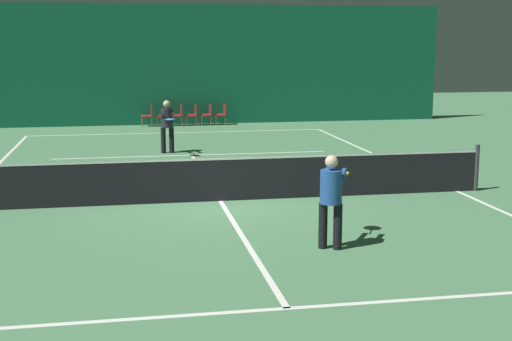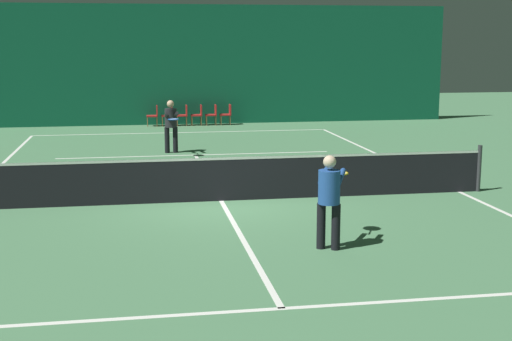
# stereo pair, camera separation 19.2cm
# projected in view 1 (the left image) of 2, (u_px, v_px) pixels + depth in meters

# --- Properties ---
(ground_plane) EXTENTS (60.00, 60.00, 0.00)m
(ground_plane) POSITION_uv_depth(u_px,v_px,m) (220.00, 201.00, 15.39)
(ground_plane) COLOR #4C7F56
(backdrop_curtain) EXTENTS (23.00, 0.12, 4.89)m
(backdrop_curtain) POSITION_uv_depth(u_px,v_px,m) (171.00, 65.00, 29.18)
(backdrop_curtain) COLOR #0F5138
(backdrop_curtain) RESTS_ON ground
(court_line_baseline_far) EXTENTS (11.00, 0.10, 0.00)m
(court_line_baseline_far) POSITION_uv_depth(u_px,v_px,m) (178.00, 133.00, 26.90)
(court_line_baseline_far) COLOR white
(court_line_baseline_far) RESTS_ON ground
(court_line_service_far) EXTENTS (8.25, 0.10, 0.00)m
(court_line_service_far) POSITION_uv_depth(u_px,v_px,m) (192.00, 155.00, 21.58)
(court_line_service_far) COLOR white
(court_line_service_far) RESTS_ON ground
(court_line_service_near) EXTENTS (8.25, 0.10, 0.00)m
(court_line_service_near) POSITION_uv_depth(u_px,v_px,m) (287.00, 308.00, 9.20)
(court_line_service_near) COLOR white
(court_line_service_near) RESTS_ON ground
(court_line_sideline_right) EXTENTS (0.10, 23.80, 0.00)m
(court_line_sideline_right) POSITION_uv_depth(u_px,v_px,m) (457.00, 191.00, 16.38)
(court_line_sideline_right) COLOR white
(court_line_sideline_right) RESTS_ON ground
(court_line_centre) EXTENTS (0.10, 12.80, 0.00)m
(court_line_centre) POSITION_uv_depth(u_px,v_px,m) (220.00, 201.00, 15.39)
(court_line_centre) COLOR white
(court_line_centre) RESTS_ON ground
(tennis_net) EXTENTS (12.00, 0.10, 1.07)m
(tennis_net) POSITION_uv_depth(u_px,v_px,m) (220.00, 178.00, 15.30)
(tennis_net) COLOR black
(tennis_net) RESTS_ON ground
(player_near) EXTENTS (0.88, 1.33, 1.58)m
(player_near) POSITION_uv_depth(u_px,v_px,m) (331.00, 194.00, 11.73)
(player_near) COLOR black
(player_near) RESTS_ON ground
(player_far) EXTENTS (0.42, 1.34, 1.62)m
(player_far) POSITION_uv_depth(u_px,v_px,m) (167.00, 123.00, 21.81)
(player_far) COLOR black
(player_far) RESTS_ON ground
(courtside_chair_0) EXTENTS (0.44, 0.44, 0.84)m
(courtside_chair_0) POSITION_uv_depth(u_px,v_px,m) (149.00, 114.00, 28.82)
(courtside_chair_0) COLOR brown
(courtside_chair_0) RESTS_ON ground
(courtside_chair_1) EXTENTS (0.44, 0.44, 0.84)m
(courtside_chair_1) POSITION_uv_depth(u_px,v_px,m) (163.00, 114.00, 28.93)
(courtside_chair_1) COLOR brown
(courtside_chair_1) RESTS_ON ground
(courtside_chair_2) EXTENTS (0.44, 0.44, 0.84)m
(courtside_chair_2) POSITION_uv_depth(u_px,v_px,m) (178.00, 114.00, 29.04)
(courtside_chair_2) COLOR brown
(courtside_chair_2) RESTS_ON ground
(courtside_chair_3) EXTENTS (0.44, 0.44, 0.84)m
(courtside_chair_3) POSITION_uv_depth(u_px,v_px,m) (193.00, 114.00, 29.15)
(courtside_chair_3) COLOR brown
(courtside_chair_3) RESTS_ON ground
(courtside_chair_4) EXTENTS (0.44, 0.44, 0.84)m
(courtside_chair_4) POSITION_uv_depth(u_px,v_px,m) (207.00, 113.00, 29.25)
(courtside_chair_4) COLOR brown
(courtside_chair_4) RESTS_ON ground
(courtside_chair_5) EXTENTS (0.44, 0.44, 0.84)m
(courtside_chair_5) POSITION_uv_depth(u_px,v_px,m) (222.00, 113.00, 29.36)
(courtside_chair_5) COLOR brown
(courtside_chair_5) RESTS_ON ground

